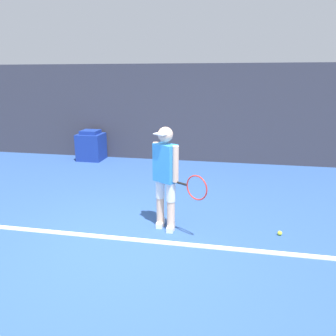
% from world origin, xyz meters
% --- Properties ---
extents(ground_plane, '(24.00, 24.00, 0.00)m').
position_xyz_m(ground_plane, '(0.00, 0.00, 0.00)').
color(ground_plane, '#2D5193').
extents(back_wall, '(24.00, 0.10, 2.60)m').
position_xyz_m(back_wall, '(0.00, 4.94, 1.30)').
color(back_wall, '#383842').
rests_on(back_wall, ground_plane).
extents(court_baseline, '(21.60, 0.10, 0.01)m').
position_xyz_m(court_baseline, '(0.00, 0.17, 0.01)').
color(court_baseline, white).
rests_on(court_baseline, ground_plane).
extents(tennis_player, '(0.87, 0.59, 1.58)m').
position_xyz_m(tennis_player, '(0.58, 0.63, 0.87)').
color(tennis_player, beige).
rests_on(tennis_player, ground_plane).
extents(tennis_ball, '(0.07, 0.07, 0.07)m').
position_xyz_m(tennis_ball, '(2.27, 0.72, 0.03)').
color(tennis_ball, '#D1E533').
rests_on(tennis_ball, ground_plane).
extents(covered_chair, '(0.68, 0.65, 0.83)m').
position_xyz_m(covered_chair, '(-2.34, 4.51, 0.39)').
color(covered_chair, navy).
rests_on(covered_chair, ground_plane).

